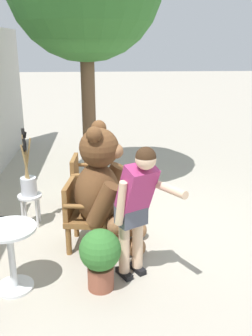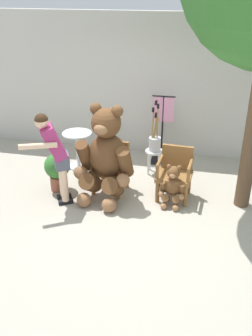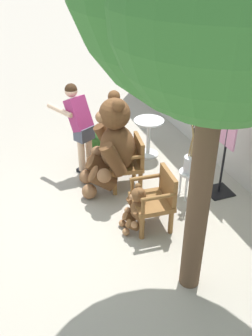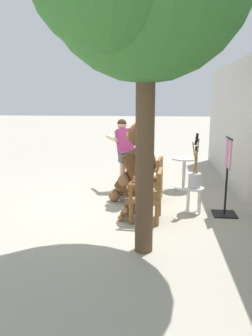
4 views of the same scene
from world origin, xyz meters
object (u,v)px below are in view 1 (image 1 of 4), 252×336
Objects in this scene: brush_bucket at (28,182)px; potted_plant at (100,255)px; person_visitor at (136,202)px; round_side_table at (11,251)px; wooden_chair_right at (86,182)px; wooden_chair_left at (83,213)px; teddy_bear_large at (104,189)px; teddy_bear_small at (104,189)px; white_stool at (30,202)px.

potted_plant is (-1.54, -0.99, -0.26)m from brush_bucket.
person_visitor is 1.39m from round_side_table.
wooden_chair_right is 1.26× the size of potted_plant.
person_visitor reaches higher than brush_bucket.
wooden_chair_left is 1.02m from brush_bucket.
teddy_bear_large is 1.32m from round_side_table.
person_visitor reaches higher than teddy_bear_small.
round_side_table is at bearing 140.03° from wooden_chair_left.
round_side_table is (-0.83, 0.98, -0.34)m from teddy_bear_large.
person_visitor is at bearing -141.52° from wooden_chair_left.
wooden_chair_left is 1.06m from person_visitor.
teddy_bear_small is 0.98× the size of round_side_table.
person_visitor reaches higher than wooden_chair_left.
brush_bucket reaches higher than potted_plant.
potted_plant is (-0.91, -0.21, -0.07)m from wooden_chair_left.
teddy_bear_large is at bearing -166.52° from wooden_chair_right.
teddy_bear_large is (-1.11, -0.27, 0.32)m from wooden_chair_right.
person_visitor reaches higher than wooden_chair_right.
teddy_bear_small is at bearing 9.84° from person_visitor.
person_visitor is at bearing -68.14° from potted_plant.
person_visitor reaches higher than white_stool.
wooden_chair_right reaches higher than potted_plant.
wooden_chair_left is 1.11m from round_side_table.
brush_bucket is 1.41× the size of potted_plant.
white_stool is 0.68× the size of potted_plant.
wooden_chair_left is 0.54× the size of teddy_bear_large.
person_visitor is 1.61× the size of brush_bucket.
round_side_table is (-0.85, 0.71, -0.01)m from wooden_chair_left.
teddy_bear_large is at bearing -3.63° from potted_plant.
brush_bucket is at bearing 2.65° from round_side_table.
person_visitor is 3.37× the size of white_stool.
white_stool is at bearing 32.66° from potted_plant.
round_side_table is at bearing 159.90° from wooden_chair_right.
brush_bucket reaches higher than round_side_table.
round_side_table is 0.92m from potted_plant.
wooden_chair_left reaches higher than potted_plant.
teddy_bear_small is 1.99m from potted_plant.
round_side_table is (-1.94, 0.71, -0.01)m from wooden_chair_right.
teddy_bear_small is (1.08, -0.28, -0.12)m from wooden_chair_left.
round_side_table is (-1.48, -0.07, -0.21)m from brush_bucket.
teddy_bear_large is 2.28× the size of teddy_bear_small.
white_stool is at bearing 44.77° from person_visitor.
teddy_bear_large is 1.31m from white_stool.
potted_plant reaches higher than white_stool.
brush_bucket is (-0.00, 0.00, 0.30)m from white_stool.
teddy_bear_small is 0.45× the size of person_visitor.
wooden_chair_right is at bearing 0.03° from wooden_chair_left.
teddy_bear_large is at bearing -49.78° from round_side_table.
white_stool is at bearing -67.64° from brush_bucket.
person_visitor is 2.15× the size of round_side_table.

